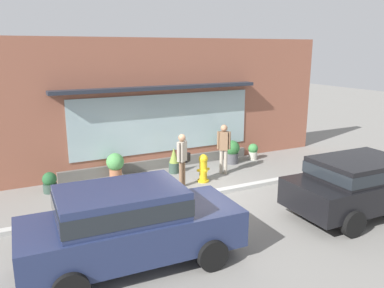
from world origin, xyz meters
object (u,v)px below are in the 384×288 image
object	(u,v)px
potted_plant_window_left	(115,165)
potted_plant_window_center	(232,151)
potted_plant_by_entrance	(253,151)
parked_car_black	(362,182)
potted_plant_corner_tall	(174,161)
fire_hydrant	(203,168)
parked_car_navy	(128,222)
potted_plant_doorstep	(50,182)
pedestrian_with_handbag	(182,156)
pedestrian_passerby	(224,145)

from	to	relation	value
potted_plant_window_left	potted_plant_window_center	bearing A→B (deg)	-2.66
potted_plant_by_entrance	potted_plant_window_left	world-z (taller)	potted_plant_window_left
parked_car_black	potted_plant_by_entrance	size ratio (longest dim) A/B	6.69
potted_plant_corner_tall	fire_hydrant	bearing A→B (deg)	-69.97
parked_car_navy	potted_plant_window_center	world-z (taller)	parked_car_navy
parked_car_black	potted_plant_window_center	bearing A→B (deg)	96.83
potted_plant_window_center	parked_car_navy	bearing A→B (deg)	-138.16
parked_car_navy	potted_plant_doorstep	distance (m)	5.13
fire_hydrant	parked_car_navy	bearing A→B (deg)	-134.80
pedestrian_with_handbag	potted_plant_window_center	size ratio (longest dim) A/B	1.92
pedestrian_with_handbag	potted_plant_by_entrance	xyz separation A→B (m)	(3.81, 1.53, -0.65)
potted_plant_window_center	fire_hydrant	bearing A→B (deg)	-145.59
pedestrian_passerby	potted_plant_corner_tall	distance (m)	1.83
pedestrian_passerby	potted_plant_by_entrance	distance (m)	2.35
fire_hydrant	potted_plant_corner_tall	bearing A→B (deg)	110.03
parked_car_navy	parked_car_black	xyz separation A→B (m)	(6.24, -0.32, -0.06)
parked_car_navy	parked_car_black	distance (m)	6.25
pedestrian_passerby	potted_plant_window_left	world-z (taller)	pedestrian_passerby
parked_car_navy	parked_car_black	size ratio (longest dim) A/B	1.04
parked_car_navy	potted_plant_window_left	bearing A→B (deg)	79.11
fire_hydrant	potted_plant_window_left	xyz separation A→B (m)	(-2.48, 1.57, 0.03)
fire_hydrant	pedestrian_with_handbag	size ratio (longest dim) A/B	0.54
pedestrian_passerby	potted_plant_by_entrance	xyz separation A→B (m)	(1.99, 1.02, -0.69)
potted_plant_corner_tall	potted_plant_window_center	bearing A→B (deg)	1.72
parked_car_black	potted_plant_by_entrance	world-z (taller)	parked_car_black
parked_car_navy	potted_plant_by_entrance	xyz separation A→B (m)	(6.74, 5.18, -0.60)
pedestrian_with_handbag	potted_plant_doorstep	bearing A→B (deg)	127.07
fire_hydrant	pedestrian_with_handbag	xyz separation A→B (m)	(-0.80, -0.11, 0.51)
potted_plant_window_center	potted_plant_doorstep	size ratio (longest dim) A/B	1.39
fire_hydrant	pedestrian_with_handbag	bearing A→B (deg)	-172.38
potted_plant_by_entrance	fire_hydrant	bearing A→B (deg)	-154.69
fire_hydrant	potted_plant_window_left	distance (m)	2.94
pedestrian_with_handbag	parked_car_black	bearing A→B (deg)	-83.55
pedestrian_passerby	potted_plant_window_center	distance (m)	1.48
potted_plant_window_center	potted_plant_corner_tall	world-z (taller)	potted_plant_corner_tall
potted_plant_corner_tall	parked_car_navy	bearing A→B (deg)	-122.92
parked_car_navy	potted_plant_window_center	bearing A→B (deg)	44.18
potted_plant_doorstep	potted_plant_by_entrance	world-z (taller)	potted_plant_doorstep
potted_plant_window_center	potted_plant_corner_tall	distance (m)	2.45
pedestrian_with_handbag	potted_plant_doorstep	distance (m)	4.10
parked_car_black	potted_plant_corner_tall	bearing A→B (deg)	120.34
fire_hydrant	parked_car_black	world-z (taller)	parked_car_black
potted_plant_window_left	pedestrian_with_handbag	bearing A→B (deg)	-44.83
fire_hydrant	potted_plant_corner_tall	size ratio (longest dim) A/B	1.02
pedestrian_passerby	potted_plant_doorstep	size ratio (longest dim) A/B	2.75
fire_hydrant	parked_car_navy	distance (m)	5.32
parked_car_navy	potted_plant_by_entrance	size ratio (longest dim) A/B	6.95
potted_plant_window_center	potted_plant_corner_tall	xyz separation A→B (m)	(-2.45, -0.07, -0.04)
parked_car_black	potted_plant_by_entrance	xyz separation A→B (m)	(0.50, 5.50, -0.54)
parked_car_navy	potted_plant_doorstep	world-z (taller)	parked_car_navy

